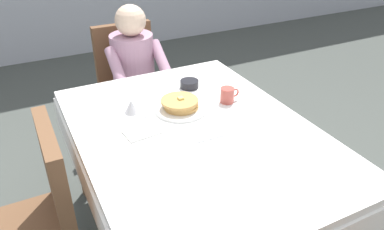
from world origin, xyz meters
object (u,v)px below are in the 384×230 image
(dining_table_main, at_px, (196,145))
(knife_right_of_plate, at_px, (214,104))
(chair_left_side, at_px, (39,214))
(plate_breakfast, at_px, (181,109))
(fork_left_of_plate, at_px, (149,120))
(cup_coffee, at_px, (228,95))
(bowl_butter, at_px, (189,84))
(breakfast_stack, at_px, (181,103))
(chair_diner, at_px, (130,79))
(syrup_pitcher, at_px, (131,106))
(spoon_near_edge, at_px, (210,139))
(diner_person, at_px, (135,69))

(dining_table_main, height_order, knife_right_of_plate, knife_right_of_plate)
(chair_left_side, height_order, plate_breakfast, chair_left_side)
(dining_table_main, relative_size, fork_left_of_plate, 8.47)
(cup_coffee, relative_size, knife_right_of_plate, 0.57)
(cup_coffee, xyz_separation_m, bowl_butter, (-0.10, 0.26, -0.02))
(knife_right_of_plate, bearing_deg, breakfast_stack, 90.06)
(chair_diner, bearing_deg, chair_left_side, 55.43)
(syrup_pitcher, xyz_separation_m, knife_right_of_plate, (0.43, -0.11, -0.04))
(cup_coffee, bearing_deg, chair_diner, 104.41)
(spoon_near_edge, bearing_deg, bowl_butter, 74.89)
(chair_left_side, bearing_deg, plate_breakfast, -74.70)
(diner_person, bearing_deg, breakfast_stack, 88.68)
(dining_table_main, bearing_deg, knife_right_of_plate, 43.10)
(spoon_near_edge, bearing_deg, plate_breakfast, 92.18)
(breakfast_stack, relative_size, fork_left_of_plate, 1.12)
(diner_person, distance_m, bowl_butter, 0.60)
(chair_diner, xyz_separation_m, breakfast_stack, (-0.02, -0.96, 0.25))
(plate_breakfast, xyz_separation_m, syrup_pitcher, (-0.24, 0.09, 0.03))
(diner_person, xyz_separation_m, bowl_butter, (0.15, -0.57, 0.09))
(chair_left_side, distance_m, fork_left_of_plate, 0.67)
(bowl_butter, bearing_deg, breakfast_stack, -125.83)
(bowl_butter, xyz_separation_m, spoon_near_edge, (-0.16, -0.54, -0.02))
(chair_diner, distance_m, cup_coffee, 1.05)
(plate_breakfast, distance_m, bowl_butter, 0.28)
(bowl_butter, relative_size, fork_left_of_plate, 0.61)
(breakfast_stack, height_order, spoon_near_edge, breakfast_stack)
(bowl_butter, bearing_deg, dining_table_main, -112.46)
(diner_person, height_order, chair_left_side, diner_person)
(plate_breakfast, distance_m, knife_right_of_plate, 0.19)
(dining_table_main, height_order, fork_left_of_plate, fork_left_of_plate)
(chair_left_side, bearing_deg, diner_person, -38.49)
(knife_right_of_plate, bearing_deg, dining_table_main, 138.53)
(diner_person, bearing_deg, knife_right_of_plate, 102.01)
(cup_coffee, bearing_deg, chair_left_side, -170.15)
(fork_left_of_plate, bearing_deg, bowl_butter, -58.65)
(chair_diner, bearing_deg, plate_breakfast, 89.03)
(plate_breakfast, height_order, knife_right_of_plate, plate_breakfast)
(chair_left_side, bearing_deg, bowl_butter, -64.99)
(chair_left_side, xyz_separation_m, fork_left_of_plate, (0.60, 0.20, 0.21))
(bowl_butter, distance_m, spoon_near_edge, 0.57)
(chair_diner, height_order, breakfast_stack, chair_diner)
(breakfast_stack, relative_size, cup_coffee, 1.78)
(dining_table_main, xyz_separation_m, bowl_butter, (0.18, 0.45, 0.11))
(bowl_butter, bearing_deg, spoon_near_edge, -106.32)
(breakfast_stack, relative_size, spoon_near_edge, 1.34)
(dining_table_main, distance_m, plate_breakfast, 0.24)
(cup_coffee, distance_m, spoon_near_edge, 0.39)
(breakfast_stack, height_order, knife_right_of_plate, breakfast_stack)
(diner_person, distance_m, plate_breakfast, 0.80)
(spoon_near_edge, bearing_deg, syrup_pitcher, 122.70)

